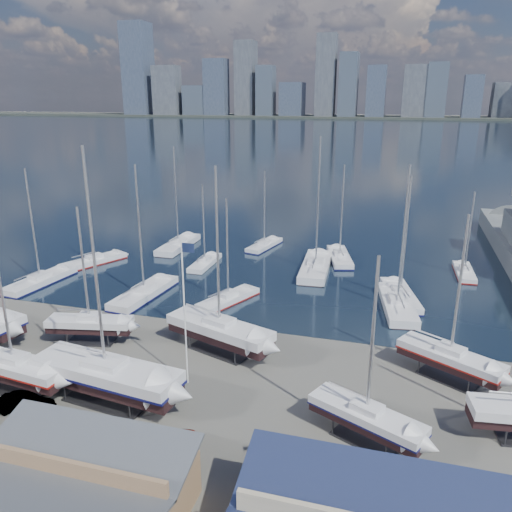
% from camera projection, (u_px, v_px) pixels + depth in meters
% --- Properties ---
extents(ground, '(1400.00, 1400.00, 0.00)m').
position_uv_depth(ground, '(189.00, 376.00, 42.84)').
color(ground, '#605E59').
rests_on(ground, ground).
extents(water, '(1400.00, 600.00, 0.40)m').
position_uv_depth(water, '(376.00, 134.00, 326.97)').
color(water, '#182737').
rests_on(water, ground).
extents(far_shore, '(1400.00, 80.00, 2.20)m').
position_uv_depth(far_shore, '(388.00, 117.00, 564.84)').
color(far_shore, '#2D332D').
rests_on(far_shore, ground).
extents(skyline, '(639.14, 43.80, 107.69)m').
position_uv_depth(skyline, '(384.00, 82.00, 549.63)').
color(skyline, '#475166').
rests_on(skyline, far_shore).
extents(shed_grey, '(12.60, 8.40, 4.17)m').
position_uv_depth(shed_grey, '(72.00, 490.00, 27.53)').
color(shed_grey, '#8C6B4C').
rests_on(shed_grey, ground).
extents(sailboat_cradle_1, '(9.86, 3.75, 15.59)m').
position_uv_depth(sailboat_cradle_1, '(14.00, 367.00, 40.18)').
color(sailboat_cradle_1, '#2D2D33').
rests_on(sailboat_cradle_1, ground).
extents(sailboat_cradle_2, '(8.41, 3.87, 13.46)m').
position_uv_depth(sailboat_cradle_2, '(90.00, 324.00, 48.18)').
color(sailboat_cradle_2, '#2D2D33').
rests_on(sailboat_cradle_2, ground).
extents(sailboat_cradle_3, '(12.75, 4.96, 19.76)m').
position_uv_depth(sailboat_cradle_3, '(106.00, 375.00, 38.68)').
color(sailboat_cradle_3, '#2D2D33').
rests_on(sailboat_cradle_3, ground).
extents(sailboat_cradle_4, '(11.10, 6.31, 17.36)m').
position_uv_depth(sailboat_cradle_4, '(220.00, 330.00, 46.35)').
color(sailboat_cradle_4, '#2D2D33').
rests_on(sailboat_cradle_4, ground).
extents(sailboat_cradle_5, '(8.46, 5.63, 13.56)m').
position_uv_depth(sailboat_cradle_5, '(366.00, 417.00, 34.10)').
color(sailboat_cradle_5, '#2D2D33').
rests_on(sailboat_cradle_5, ground).
extents(sailboat_cradle_6, '(8.82, 6.53, 14.32)m').
position_uv_depth(sailboat_cradle_6, '(450.00, 358.00, 41.71)').
color(sailboat_cradle_6, '#2D2D33').
rests_on(sailboat_cradle_6, ground).
extents(sailboat_moored_0, '(4.12, 10.62, 15.47)m').
position_uv_depth(sailboat_moored_0, '(41.00, 282.00, 63.67)').
color(sailboat_moored_0, black).
rests_on(sailboat_moored_0, water).
extents(sailboat_moored_1, '(6.36, 9.40, 13.76)m').
position_uv_depth(sailboat_moored_1, '(95.00, 262.00, 71.60)').
color(sailboat_moored_1, black).
rests_on(sailboat_moored_1, water).
extents(sailboat_moored_2, '(3.14, 10.99, 16.57)m').
position_uv_depth(sailboat_moored_2, '(178.00, 246.00, 79.01)').
color(sailboat_moored_2, black).
rests_on(sailboat_moored_2, water).
extents(sailboat_moored_3, '(4.12, 11.28, 16.50)m').
position_uv_depth(sailboat_moored_3, '(144.00, 295.00, 59.61)').
color(sailboat_moored_3, black).
rests_on(sailboat_moored_3, water).
extents(sailboat_moored_4, '(2.26, 8.03, 12.13)m').
position_uv_depth(sailboat_moored_4, '(205.00, 263.00, 70.75)').
color(sailboat_moored_4, black).
rests_on(sailboat_moored_4, water).
extents(sailboat_moored_5, '(4.25, 8.79, 12.67)m').
position_uv_depth(sailboat_moored_5, '(264.00, 246.00, 79.15)').
color(sailboat_moored_5, black).
rests_on(sailboat_moored_5, water).
extents(sailboat_moored_6, '(5.72, 8.85, 12.89)m').
position_uv_depth(sailboat_moored_6, '(228.00, 300.00, 58.10)').
color(sailboat_moored_6, black).
rests_on(sailboat_moored_6, water).
extents(sailboat_moored_7, '(4.26, 12.76, 18.99)m').
position_uv_depth(sailboat_moored_7, '(316.00, 269.00, 68.60)').
color(sailboat_moored_7, black).
rests_on(sailboat_moored_7, water).
extents(sailboat_moored_8, '(5.10, 10.13, 14.59)m').
position_uv_depth(sailboat_moored_8, '(340.00, 258.00, 73.11)').
color(sailboat_moored_8, black).
rests_on(sailboat_moored_8, water).
extents(sailboat_moored_9, '(4.84, 11.57, 16.95)m').
position_uv_depth(sailboat_moored_9, '(397.00, 306.00, 56.33)').
color(sailboat_moored_9, black).
rests_on(sailboat_moored_9, water).
extents(sailboat_moored_10, '(5.18, 10.60, 15.27)m').
position_uv_depth(sailboat_moored_10, '(400.00, 297.00, 58.98)').
color(sailboat_moored_10, black).
rests_on(sailboat_moored_10, water).
extents(sailboat_moored_11, '(2.42, 7.96, 11.81)m').
position_uv_depth(sailboat_moored_11, '(464.00, 273.00, 67.02)').
color(sailboat_moored_11, black).
rests_on(sailboat_moored_11, water).
extents(car_b, '(4.46, 2.03, 1.42)m').
position_uv_depth(car_b, '(25.00, 404.00, 37.66)').
color(car_b, gray).
rests_on(car_b, ground).
extents(car_c, '(3.05, 4.94, 1.28)m').
position_uv_depth(car_c, '(176.00, 454.00, 32.51)').
color(car_c, gray).
rests_on(car_c, ground).
extents(car_d, '(3.97, 5.47, 1.47)m').
position_uv_depth(car_d, '(274.00, 473.00, 30.68)').
color(car_d, gray).
rests_on(car_d, ground).
extents(flagpole, '(1.10, 0.12, 12.49)m').
position_uv_depth(flagpole, '(185.00, 303.00, 39.56)').
color(flagpole, white).
rests_on(flagpole, ground).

